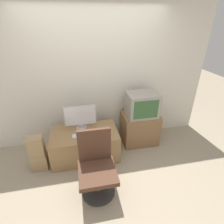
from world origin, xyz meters
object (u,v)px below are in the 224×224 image
at_px(main_monitor, 80,117).
at_px(crt_tv, 142,104).
at_px(mouse, 97,134).
at_px(office_chair, 97,167).
at_px(keyboard, 83,135).
at_px(cardboard_box_lower, 40,161).

distance_m(main_monitor, crt_tv, 1.16).
xyz_separation_m(mouse, crt_tv, (0.90, 0.33, 0.33)).
height_order(main_monitor, office_chair, main_monitor).
bearing_deg(office_chair, keyboard, 102.34).
xyz_separation_m(keyboard, cardboard_box_lower, (-0.76, -0.08, -0.37)).
height_order(crt_tv, office_chair, crt_tv).
bearing_deg(mouse, main_monitor, 133.65).
relative_size(keyboard, mouse, 5.33).
relative_size(mouse, cardboard_box_lower, 0.22).
relative_size(main_monitor, crt_tv, 1.00).
height_order(main_monitor, keyboard, main_monitor).
relative_size(crt_tv, cardboard_box_lower, 1.86).
bearing_deg(keyboard, crt_tv, 14.80).
bearing_deg(cardboard_box_lower, keyboard, 5.90).
bearing_deg(mouse, cardboard_box_lower, -177.15).
bearing_deg(main_monitor, crt_tv, 3.13).
bearing_deg(mouse, keyboard, 173.14).
bearing_deg(cardboard_box_lower, crt_tv, 11.30).
xyz_separation_m(mouse, office_chair, (-0.09, -0.64, -0.11)).
bearing_deg(main_monitor, keyboard, -86.22).
distance_m(mouse, crt_tv, 1.01).
height_order(mouse, cardboard_box_lower, mouse).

